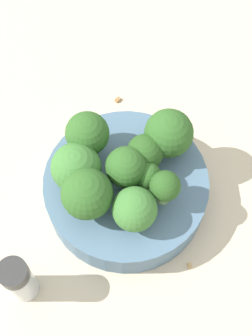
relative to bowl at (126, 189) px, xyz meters
The scene contains 14 objects.
ground_plane 0.02m from the bowl, ahead, with size 3.00×3.00×0.00m, color beige.
bowl is the anchor object (origin of this frame).
broccoli_floret_0 0.05m from the bowl, behind, with size 0.03×0.03×0.04m.
broccoli_floret_1 0.08m from the bowl, 52.72° to the left, with size 0.06×0.06×0.07m.
broccoli_floret_2 0.09m from the bowl, 124.64° to the right, with size 0.06×0.06×0.06m.
broccoli_floret_3 0.08m from the bowl, 164.31° to the left, with size 0.03×0.03×0.06m.
broccoli_floret_4 0.06m from the bowl, 121.86° to the right, with size 0.04×0.04×0.05m.
broccoli_floret_5 0.07m from the bowl, 114.68° to the left, with size 0.05×0.05×0.06m.
broccoli_floret_6 0.08m from the bowl, 12.66° to the left, with size 0.06×0.06×0.06m.
broccoli_floret_7 0.09m from the bowl, 28.67° to the right, with size 0.05×0.05×0.07m.
broccoli_floret_8 0.06m from the bowl, 63.89° to the left, with size 0.05×0.05×0.06m.
pepper_shaker 0.16m from the bowl, 58.93° to the left, with size 0.03×0.03×0.08m.
almond_crumb_0 0.15m from the bowl, 71.69° to the right, with size 0.01×0.01×0.01m, color olive.
almond_crumb_1 0.12m from the bowl, 144.10° to the left, with size 0.01×0.00×0.01m, color tan.
Camera 1 is at (-0.06, 0.23, 0.54)m, focal length 50.00 mm.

